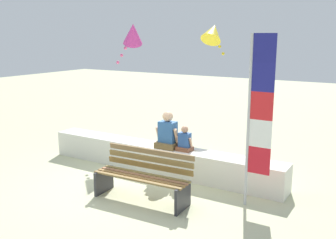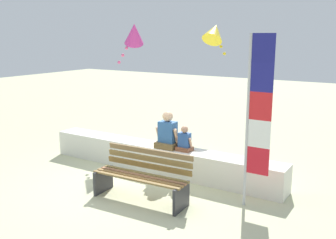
{
  "view_description": "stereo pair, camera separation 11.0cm",
  "coord_description": "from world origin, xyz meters",
  "views": [
    {
      "loc": [
        4.36,
        -5.85,
        2.89
      ],
      "look_at": [
        0.22,
        0.97,
        1.17
      ],
      "focal_mm": 41.71,
      "sensor_mm": 36.0,
      "label": 1
    },
    {
      "loc": [
        4.45,
        -5.79,
        2.89
      ],
      "look_at": [
        0.22,
        0.97,
        1.17
      ],
      "focal_mm": 41.71,
      "sensor_mm": 36.0,
      "label": 2
    }
  ],
  "objects": [
    {
      "name": "kite_magenta",
      "position": [
        -1.66,
        2.35,
        2.94
      ],
      "size": [
        0.83,
        0.85,
        1.12
      ],
      "color": "#DB3D9E"
    },
    {
      "name": "person_adult",
      "position": [
        0.24,
        0.92,
        0.88
      ],
      "size": [
        0.51,
        0.38,
        0.79
      ],
      "color": "brown",
      "rests_on": "seawall_ledge"
    },
    {
      "name": "park_bench",
      "position": [
        0.56,
        -0.43,
        0.43
      ],
      "size": [
        1.8,
        0.69,
        0.88
      ],
      "color": "olive",
      "rests_on": "ground"
    },
    {
      "name": "flag_banner",
      "position": [
        2.35,
        0.29,
        1.67
      ],
      "size": [
        0.43,
        0.05,
        2.93
      ],
      "color": "#B7B7BC",
      "rests_on": "ground"
    },
    {
      "name": "seawall_ledge",
      "position": [
        0.0,
        0.97,
        0.29
      ],
      "size": [
        5.55,
        0.55,
        0.57
      ],
      "primitive_type": "cube",
      "color": "silver",
      "rests_on": "ground"
    },
    {
      "name": "ground_plane",
      "position": [
        0.0,
        0.0,
        0.0
      ],
      "size": [
        40.0,
        40.0,
        0.0
      ],
      "primitive_type": "plane",
      "color": "#BEC096"
    },
    {
      "name": "person_child",
      "position": [
        0.65,
        0.92,
        0.78
      ],
      "size": [
        0.34,
        0.25,
        0.52
      ],
      "color": "brown",
      "rests_on": "seawall_ledge"
    },
    {
      "name": "kite_yellow",
      "position": [
        -0.03,
        3.64,
        2.97
      ],
      "size": [
        0.63,
        0.75,
        0.93
      ],
      "color": "yellow"
    }
  ]
}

